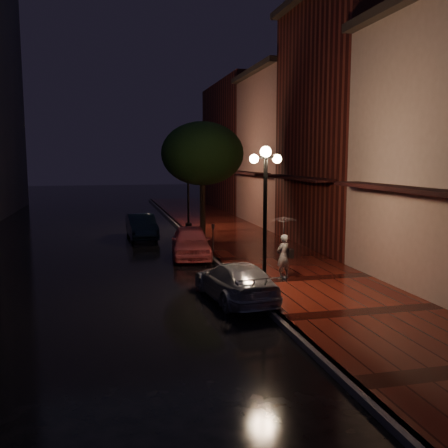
{
  "coord_description": "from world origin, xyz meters",
  "views": [
    {
      "loc": [
        -4.2,
        -18.89,
        4.12
      ],
      "look_at": [
        0.56,
        1.1,
        1.4
      ],
      "focal_mm": 40.0,
      "sensor_mm": 36.0,
      "label": 1
    }
  ],
  "objects": [
    {
      "name": "curb",
      "position": [
        0.0,
        0.0,
        0.07
      ],
      "size": [
        0.25,
        60.0,
        0.15
      ],
      "primitive_type": "cube",
      "color": "#595451",
      "rests_on": "ground"
    },
    {
      "name": "storefront_far",
      "position": [
        7.0,
        10.0,
        4.5
      ],
      "size": [
        5.0,
        8.0,
        9.0
      ],
      "primitive_type": "cube",
      "color": "#8C5951",
      "rests_on": "ground"
    },
    {
      "name": "street_tree",
      "position": [
        0.61,
        5.99,
        4.24
      ],
      "size": [
        4.16,
        4.16,
        5.8
      ],
      "color": "black",
      "rests_on": "sidewalk"
    },
    {
      "name": "silver_car",
      "position": [
        -0.6,
        -5.21,
        0.56
      ],
      "size": [
        1.99,
        4.02,
        1.12
      ],
      "primitive_type": "imported",
      "rotation": [
        0.0,
        0.0,
        3.25
      ],
      "color": "#97979E",
      "rests_on": "ground"
    },
    {
      "name": "streetlamp_near",
      "position": [
        0.35,
        -5.0,
        2.6
      ],
      "size": [
        0.96,
        0.36,
        4.31
      ],
      "color": "black",
      "rests_on": "sidewalk"
    },
    {
      "name": "storefront_extra",
      "position": [
        7.0,
        20.0,
        5.0
      ],
      "size": [
        5.0,
        12.0,
        10.0
      ],
      "primitive_type": "cube",
      "color": "#511914",
      "rests_on": "ground"
    },
    {
      "name": "woman_with_umbrella",
      "position": [
        1.46,
        -3.59,
        1.52
      ],
      "size": [
        0.86,
        0.88,
        2.08
      ],
      "rotation": [
        0.0,
        0.0,
        3.54
      ],
      "color": "white",
      "rests_on": "sidewalk"
    },
    {
      "name": "navy_car",
      "position": [
        -2.45,
        6.85,
        0.63
      ],
      "size": [
        1.52,
        3.88,
        1.26
      ],
      "primitive_type": "imported",
      "rotation": [
        0.0,
        0.0,
        0.05
      ],
      "color": "black",
      "rests_on": "ground"
    },
    {
      "name": "pink_car",
      "position": [
        -0.8,
        1.37,
        0.66
      ],
      "size": [
        1.98,
        4.02,
        1.32
      ],
      "primitive_type": "imported",
      "rotation": [
        0.0,
        0.0,
        -0.11
      ],
      "color": "#E55E62",
      "rests_on": "ground"
    },
    {
      "name": "storefront_mid",
      "position": [
        7.0,
        2.0,
        5.5
      ],
      "size": [
        5.0,
        8.0,
        11.0
      ],
      "primitive_type": "cube",
      "color": "#511914",
      "rests_on": "ground"
    },
    {
      "name": "streetlamp_far",
      "position": [
        0.35,
        9.0,
        2.6
      ],
      "size": [
        0.96,
        0.36,
        4.31
      ],
      "color": "black",
      "rests_on": "sidewalk"
    },
    {
      "name": "ground",
      "position": [
        0.0,
        0.0,
        0.0
      ],
      "size": [
        120.0,
        120.0,
        0.0
      ],
      "primitive_type": "plane",
      "color": "black",
      "rests_on": "ground"
    },
    {
      "name": "parking_meter",
      "position": [
        0.15,
        1.4,
        0.89
      ],
      "size": [
        0.12,
        0.1,
        1.23
      ],
      "rotation": [
        0.0,
        0.0,
        0.12
      ],
      "color": "black",
      "rests_on": "sidewalk"
    },
    {
      "name": "sidewalk",
      "position": [
        2.25,
        0.0,
        0.07
      ],
      "size": [
        4.5,
        60.0,
        0.15
      ],
      "primitive_type": "cube",
      "color": "#4B130D",
      "rests_on": "ground"
    }
  ]
}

